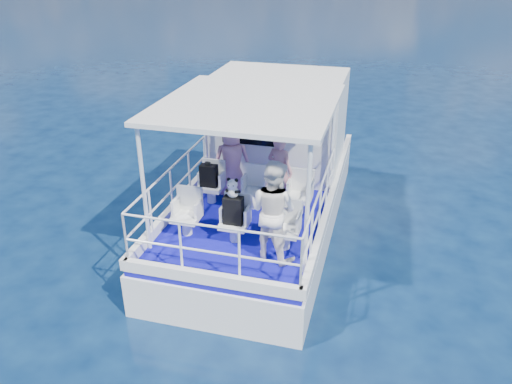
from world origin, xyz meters
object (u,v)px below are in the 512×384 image
(passenger_port_fwd, at_px, (232,161))
(panda, at_px, (233,188))
(backpack_center, at_px, (233,210))
(passenger_stbd_aft, at_px, (273,210))

(passenger_port_fwd, distance_m, panda, 1.86)
(passenger_port_fwd, bearing_deg, backpack_center, 89.43)
(passenger_port_fwd, relative_size, passenger_stbd_aft, 0.89)
(passenger_stbd_aft, relative_size, backpack_center, 3.45)
(passenger_port_fwd, relative_size, panda, 4.46)
(panda, bearing_deg, passenger_port_fwd, 108.05)
(panda, bearing_deg, backpack_center, -63.54)
(passenger_stbd_aft, relative_size, panda, 4.99)
(passenger_port_fwd, height_order, panda, passenger_port_fwd)
(backpack_center, relative_size, panda, 1.44)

